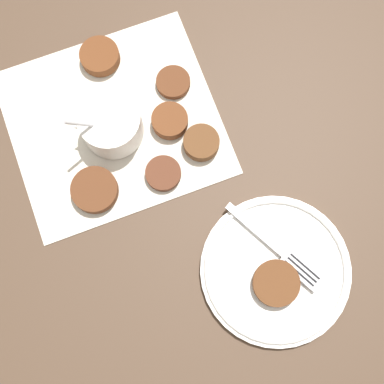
{
  "coord_description": "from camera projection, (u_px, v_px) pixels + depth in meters",
  "views": [
    {
      "loc": [
        -0.04,
        0.32,
        0.86
      ],
      "look_at": [
        -0.08,
        0.14,
        0.02
      ],
      "focal_mm": 50.0,
      "sensor_mm": 36.0,
      "label": 1
    }
  ],
  "objects": [
    {
      "name": "fritter_0",
      "position": [
        163.0,
        173.0,
        0.88
      ],
      "size": [
        0.06,
        0.06,
        0.01
      ],
      "color": "brown",
      "rests_on": "napkin"
    },
    {
      "name": "fritter_5",
      "position": [
        100.0,
        56.0,
        0.92
      ],
      "size": [
        0.07,
        0.07,
        0.02
      ],
      "color": "brown",
      "rests_on": "napkin"
    },
    {
      "name": "napkin",
      "position": [
        114.0,
        123.0,
        0.9
      ],
      "size": [
        0.38,
        0.36,
        0.0
      ],
      "color": "silver",
      "rests_on": "ground_plane"
    },
    {
      "name": "fritter_4",
      "position": [
        170.0,
        121.0,
        0.89
      ],
      "size": [
        0.06,
        0.06,
        0.02
      ],
      "color": "brown",
      "rests_on": "napkin"
    },
    {
      "name": "fritter_2",
      "position": [
        95.0,
        190.0,
        0.87
      ],
      "size": [
        0.08,
        0.08,
        0.02
      ],
      "color": "brown",
      "rests_on": "napkin"
    },
    {
      "name": "fritter_on_plate",
      "position": [
        276.0,
        283.0,
        0.82
      ],
      "size": [
        0.07,
        0.07,
        0.01
      ],
      "color": "brown",
      "rests_on": "serving_plate"
    },
    {
      "name": "fork",
      "position": [
        283.0,
        254.0,
        0.84
      ],
      "size": [
        0.13,
        0.17,
        0.0
      ],
      "color": "silver",
      "rests_on": "serving_plate"
    },
    {
      "name": "serving_plate",
      "position": [
        276.0,
        270.0,
        0.84
      ],
      "size": [
        0.24,
        0.24,
        0.02
      ],
      "color": "white",
      "rests_on": "ground_plane"
    },
    {
      "name": "sauce_bowl",
      "position": [
        111.0,
        125.0,
        0.87
      ],
      "size": [
        0.11,
        0.1,
        0.12
      ],
      "color": "white",
      "rests_on": "napkin"
    },
    {
      "name": "fritter_1",
      "position": [
        173.0,
        82.0,
        0.91
      ],
      "size": [
        0.06,
        0.06,
        0.01
      ],
      "color": "brown",
      "rests_on": "napkin"
    },
    {
      "name": "ground_plane",
      "position": [
        129.0,
        129.0,
        0.9
      ],
      "size": [
        4.0,
        4.0,
        0.0
      ],
      "primitive_type": "plane",
      "color": "#4C3828"
    },
    {
      "name": "fritter_3",
      "position": [
        201.0,
        143.0,
        0.88
      ],
      "size": [
        0.06,
        0.06,
        0.02
      ],
      "color": "brown",
      "rests_on": "napkin"
    }
  ]
}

